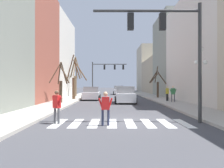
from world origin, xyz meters
TOP-DOWN VIEW (x-y plane):
  - ground_plane at (0.00, 0.00)m, footprint 240.00×240.00m
  - sidewalk_left at (-5.68, 0.00)m, footprint 2.85×90.00m
  - building_row_left at (-10.11, 10.68)m, footprint 6.00×33.29m
  - building_row_right at (10.11, 25.06)m, footprint 6.00×61.16m
  - crosswalk_stripes at (0.00, -0.72)m, footprint 6.75×2.60m
  - traffic_signal_near at (2.48, -0.63)m, footprint 5.50×0.28m
  - traffic_signal_far at (-1.67, 28.09)m, footprint 6.32×0.28m
  - street_lamp_right_corner at (5.74, 3.52)m, footprint 0.95×0.36m
  - car_parked_right_far at (0.93, 11.18)m, footprint 2.17×4.20m
  - car_at_intersection at (-3.05, 15.92)m, footprint 2.18×4.35m
  - car_driving_away_lane at (0.84, 30.75)m, footprint 2.10×4.78m
  - pedestrian_on_left_sidewalk at (-0.76, -1.39)m, footprint 0.69×0.22m
  - pedestrian_near_right_corner at (5.86, 10.80)m, footprint 0.66×0.43m
  - pedestrian_crossing_street at (5.59, 12.13)m, footprint 0.51×0.60m
  - pedestrian_on_right_sidewalk at (-3.18, -0.90)m, footprint 0.62×0.51m
  - street_tree_left_mid at (5.80, 18.44)m, footprint 2.34×1.61m
  - street_tree_right_mid at (-6.07, 21.58)m, footprint 2.16×3.02m
  - street_tree_left_far at (-5.14, 15.43)m, footprint 2.76×0.93m
  - street_tree_left_near at (-5.52, 10.10)m, footprint 2.09×1.57m

SIDE VIEW (x-z plane):
  - ground_plane at x=0.00m, z-range 0.00..0.00m
  - crosswalk_stripes at x=0.00m, z-range 0.00..0.01m
  - sidewalk_left at x=-5.68m, z-range 0.00..0.15m
  - car_at_intersection at x=-3.05m, z-range -0.05..1.61m
  - car_driving_away_lane at x=0.84m, z-range -0.06..1.64m
  - car_parked_right_far at x=0.93m, z-range -0.06..1.69m
  - pedestrian_on_left_sidewalk at x=-0.76m, z-range 0.15..1.76m
  - pedestrian_on_right_sidewalk at x=-3.18m, z-range 0.15..1.82m
  - pedestrian_crossing_street at x=5.59m, z-range 0.30..1.94m
  - pedestrian_near_right_corner at x=5.86m, z-range 0.30..1.96m
  - street_tree_left_mid at x=5.80m, z-range -0.10..4.22m
  - street_tree_left_near at x=-5.52m, z-range 0.05..4.11m
  - street_tree_left_far at x=-5.14m, z-range -0.48..5.04m
  - street_tree_right_mid at x=-6.07m, z-range -0.11..5.93m
  - street_lamp_right_corner at x=5.74m, z-range 1.07..5.50m
  - traffic_signal_near at x=2.48m, z-range 1.31..7.40m
  - traffic_signal_far at x=-1.67m, z-range 1.45..7.49m
  - building_row_right at x=10.11m, z-range -1.04..11.89m
  - building_row_left at x=-10.11m, z-range -0.09..12.18m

